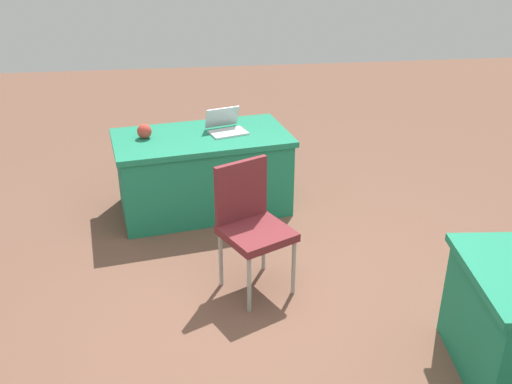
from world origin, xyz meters
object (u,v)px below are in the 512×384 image
at_px(chair_tucked_right, 251,220).
at_px(scissors_red, 237,131).
at_px(yarn_ball, 144,131).
at_px(laptop_silver, 226,128).
at_px(table_foreground, 203,172).

relative_size(chair_tucked_right, scissors_red, 5.28).
bearing_deg(chair_tucked_right, scissors_red, -118.18).
relative_size(chair_tucked_right, yarn_ball, 7.45).
bearing_deg(yarn_ball, laptop_silver, -174.68).
bearing_deg(laptop_silver, yarn_ball, -12.01).
xyz_separation_m(table_foreground, laptop_silver, (-0.23, -0.06, 0.40)).
xyz_separation_m(chair_tucked_right, scissors_red, (-0.04, -1.36, 0.19)).
relative_size(laptop_silver, yarn_ball, 3.06).
xyz_separation_m(chair_tucked_right, laptop_silver, (0.06, -1.35, 0.22)).
bearing_deg(chair_tucked_right, laptop_silver, -113.90).
bearing_deg(scissors_red, table_foreground, -40.25).
bearing_deg(yarn_ball, chair_tucked_right, 121.37).
bearing_deg(table_foreground, laptop_silver, -165.64).
bearing_deg(table_foreground, yarn_ball, 1.01).
bearing_deg(chair_tucked_right, yarn_ball, -85.01).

